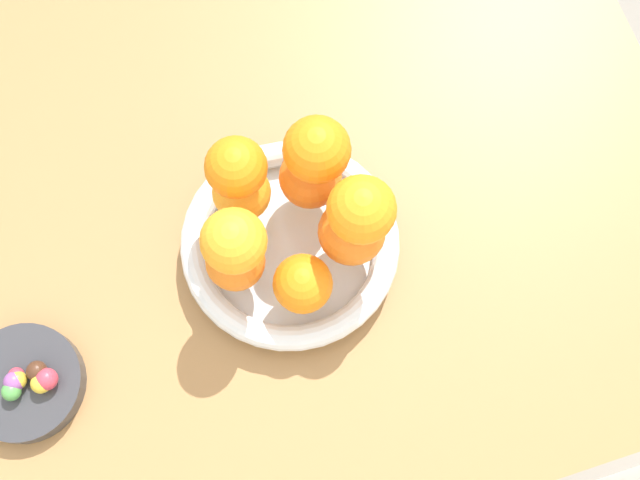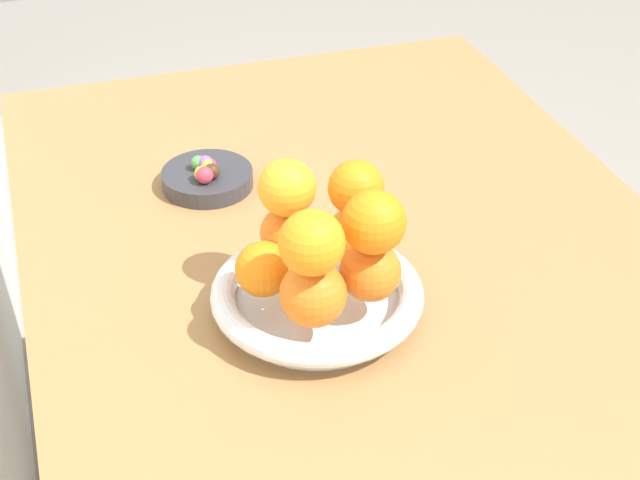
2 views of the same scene
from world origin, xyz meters
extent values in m
plane|color=gray|center=(0.00, 0.00, 0.00)|extent=(6.00, 6.00, 0.00)
cube|color=#9E7042|center=(0.00, 0.00, 0.72)|extent=(1.10, 0.76, 0.04)
cylinder|color=#9E7042|center=(-0.49, -0.32, 0.35)|extent=(0.05, 0.05, 0.70)
cylinder|color=#9E7042|center=(-0.49, 0.32, 0.35)|extent=(0.05, 0.05, 0.70)
cylinder|color=silver|center=(-0.10, 0.08, 0.75)|extent=(0.18, 0.18, 0.01)
torus|color=silver|center=(-0.10, 0.08, 0.77)|extent=(0.23, 0.23, 0.03)
cylinder|color=#333338|center=(0.20, 0.14, 0.75)|extent=(0.12, 0.12, 0.02)
sphere|color=orange|center=(-0.15, 0.10, 0.81)|extent=(0.07, 0.07, 0.07)
sphere|color=orange|center=(-0.13, 0.04, 0.81)|extent=(0.06, 0.06, 0.06)
sphere|color=orange|center=(-0.06, 0.03, 0.81)|extent=(0.06, 0.06, 0.06)
sphere|color=orange|center=(-0.04, 0.10, 0.81)|extent=(0.06, 0.06, 0.06)
sphere|color=orange|center=(-0.09, 0.14, 0.81)|extent=(0.06, 0.06, 0.06)
sphere|color=orange|center=(-0.16, 0.10, 0.88)|extent=(0.06, 0.06, 0.06)
sphere|color=orange|center=(-0.06, 0.03, 0.87)|extent=(0.06, 0.06, 0.06)
sphere|color=orange|center=(-0.04, 0.10, 0.87)|extent=(0.06, 0.06, 0.06)
sphere|color=orange|center=(-0.14, 0.04, 0.88)|extent=(0.06, 0.06, 0.06)
sphere|color=#C6384C|center=(0.20, 0.13, 0.77)|extent=(0.02, 0.02, 0.02)
sphere|color=#8C4C99|center=(0.20, 0.14, 0.77)|extent=(0.02, 0.02, 0.02)
sphere|color=#4C9947|center=(0.20, 0.14, 0.77)|extent=(0.02, 0.02, 0.02)
sphere|color=#472819|center=(0.18, 0.13, 0.77)|extent=(0.02, 0.02, 0.02)
sphere|color=gold|center=(0.17, 0.15, 0.77)|extent=(0.02, 0.02, 0.02)
sphere|color=gold|center=(0.20, 0.14, 0.77)|extent=(0.02, 0.02, 0.02)
sphere|color=#C6384C|center=(0.17, 0.14, 0.77)|extent=(0.02, 0.02, 0.02)
camera|label=1|loc=(-0.05, 0.33, 1.55)|focal=45.00mm
camera|label=2|loc=(-0.87, 0.32, 1.40)|focal=55.00mm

